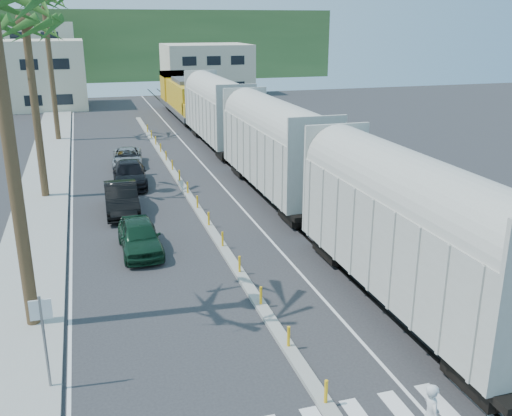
{
  "coord_description": "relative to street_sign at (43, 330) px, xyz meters",
  "views": [
    {
      "loc": [
        -5.68,
        -13.13,
        10.16
      ],
      "look_at": [
        1.51,
        10.6,
        2.0
      ],
      "focal_mm": 40.0,
      "sensor_mm": 36.0,
      "label": 1
    }
  ],
  "objects": [
    {
      "name": "median",
      "position": [
        7.3,
        17.96,
        -1.88
      ],
      "size": [
        0.45,
        60.0,
        0.85
      ],
      "color": "gray",
      "rests_on": "ground"
    },
    {
      "name": "car_lead",
      "position": [
        3.58,
        9.78,
        -1.21
      ],
      "size": [
        1.95,
        4.51,
        1.51
      ],
      "primitive_type": "imported",
      "rotation": [
        0.0,
        0.0,
        0.02
      ],
      "color": "black",
      "rests_on": "ground"
    },
    {
      "name": "sidewalk",
      "position": [
        -1.2,
        23.0,
        -1.9
      ],
      "size": [
        3.0,
        90.0,
        0.15
      ],
      "primitive_type": "cube",
      "color": "gray",
      "rests_on": "ground"
    },
    {
      "name": "hillside",
      "position": [
        7.3,
        98.0,
        4.03
      ],
      "size": [
        80.0,
        20.0,
        12.0
      ],
      "primitive_type": "cube",
      "color": "#385628",
      "rests_on": "ground"
    },
    {
      "name": "ground",
      "position": [
        7.3,
        -2.0,
        -1.97
      ],
      "size": [
        140.0,
        140.0,
        0.0
      ],
      "primitive_type": "plane",
      "color": "#28282B",
      "rests_on": "ground"
    },
    {
      "name": "car_second",
      "position": [
        3.21,
        15.79,
        -1.15
      ],
      "size": [
        1.92,
        5.07,
        1.65
      ],
      "primitive_type": "imported",
      "rotation": [
        0.0,
        0.0,
        -0.02
      ],
      "color": "black",
      "rests_on": "ground"
    },
    {
      "name": "buildings",
      "position": [
        0.89,
        69.66,
        2.39
      ],
      "size": [
        38.0,
        27.0,
        10.0
      ],
      "color": "beige",
      "rests_on": "ground"
    },
    {
      "name": "lane_markings",
      "position": [
        5.15,
        23.0,
        -1.97
      ],
      "size": [
        9.42,
        90.0,
        0.01
      ],
      "color": "silver",
      "rests_on": "ground"
    },
    {
      "name": "palm_trees",
      "position": [
        -0.8,
        20.7,
        8.84
      ],
      "size": [
        3.5,
        37.2,
        13.75
      ],
      "color": "brown",
      "rests_on": "ground"
    },
    {
      "name": "rails",
      "position": [
        12.3,
        26.0,
        -1.94
      ],
      "size": [
        1.56,
        100.0,
        0.06
      ],
      "color": "black",
      "rests_on": "ground"
    },
    {
      "name": "car_third",
      "position": [
        4.13,
        21.32,
        -1.22
      ],
      "size": [
        2.67,
        5.42,
        1.51
      ],
      "primitive_type": "imported",
      "rotation": [
        0.0,
        0.0,
        -0.05
      ],
      "color": "black",
      "rests_on": "ground"
    },
    {
      "name": "freight_train",
      "position": [
        12.3,
        22.08,
        0.93
      ],
      "size": [
        3.0,
        60.94,
        5.85
      ],
      "color": "#AEAB9F",
      "rests_on": "ground"
    },
    {
      "name": "street_sign",
      "position": [
        0.0,
        0.0,
        0.0
      ],
      "size": [
        0.6,
        0.08,
        3.0
      ],
      "color": "slate",
      "rests_on": "ground"
    },
    {
      "name": "car_rear",
      "position": [
        4.42,
        26.79,
        -1.34
      ],
      "size": [
        2.9,
        4.93,
        1.27
      ],
      "primitive_type": "imported",
      "rotation": [
        0.0,
        0.0,
        -0.09
      ],
      "color": "#929497",
      "rests_on": "ground"
    }
  ]
}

